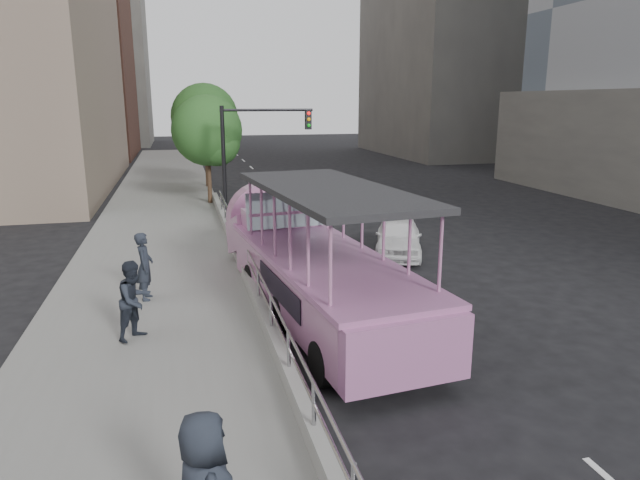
{
  "coord_description": "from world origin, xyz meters",
  "views": [
    {
      "loc": [
        -4.88,
        -13.46,
        5.4
      ],
      "look_at": [
        -1.14,
        1.62,
        1.6
      ],
      "focal_mm": 32.0,
      "sensor_mm": 36.0,
      "label": 1
    }
  ],
  "objects_px": {
    "car": "(398,237)",
    "parking_sign": "(254,230)",
    "pedestrian_near": "(145,266)",
    "traffic_signal": "(250,144)",
    "street_tree_far": "(207,120)",
    "street_tree_near": "(209,133)",
    "pedestrian_mid": "(135,300)",
    "duck_boat": "(309,263)"
  },
  "relations": [
    {
      "from": "pedestrian_mid",
      "to": "traffic_signal",
      "type": "xyz_separation_m",
      "value": [
        4.27,
        13.61,
        2.31
      ]
    },
    {
      "from": "duck_boat",
      "to": "pedestrian_mid",
      "type": "distance_m",
      "value": 4.56
    },
    {
      "from": "car",
      "to": "street_tree_near",
      "type": "xyz_separation_m",
      "value": [
        -5.93,
        10.8,
        3.15
      ]
    },
    {
      "from": "car",
      "to": "duck_boat",
      "type": "bearing_deg",
      "value": -111.53
    },
    {
      "from": "pedestrian_near",
      "to": "parking_sign",
      "type": "height_order",
      "value": "parking_sign"
    },
    {
      "from": "car",
      "to": "street_tree_far",
      "type": "relative_size",
      "value": 0.61
    },
    {
      "from": "duck_boat",
      "to": "street_tree_far",
      "type": "bearing_deg",
      "value": 93.71
    },
    {
      "from": "duck_boat",
      "to": "car",
      "type": "relative_size",
      "value": 2.72
    },
    {
      "from": "pedestrian_near",
      "to": "traffic_signal",
      "type": "bearing_deg",
      "value": -16.15
    },
    {
      "from": "pedestrian_near",
      "to": "traffic_signal",
      "type": "height_order",
      "value": "traffic_signal"
    },
    {
      "from": "traffic_signal",
      "to": "pedestrian_mid",
      "type": "bearing_deg",
      "value": -107.43
    },
    {
      "from": "pedestrian_near",
      "to": "street_tree_far",
      "type": "distance_m",
      "value": 20.84
    },
    {
      "from": "traffic_signal",
      "to": "street_tree_near",
      "type": "xyz_separation_m",
      "value": [
        -1.6,
        3.43,
        0.32
      ]
    },
    {
      "from": "pedestrian_mid",
      "to": "car",
      "type": "bearing_deg",
      "value": -11.44
    },
    {
      "from": "duck_boat",
      "to": "street_tree_near",
      "type": "bearing_deg",
      "value": 95.88
    },
    {
      "from": "parking_sign",
      "to": "street_tree_near",
      "type": "distance_m",
      "value": 13.11
    },
    {
      "from": "pedestrian_near",
      "to": "pedestrian_mid",
      "type": "distance_m",
      "value": 2.62
    },
    {
      "from": "car",
      "to": "pedestrian_mid",
      "type": "xyz_separation_m",
      "value": [
        -8.6,
        -6.23,
        0.52
      ]
    },
    {
      "from": "car",
      "to": "pedestrian_near",
      "type": "bearing_deg",
      "value": -135.42
    },
    {
      "from": "duck_boat",
      "to": "parking_sign",
      "type": "distance_m",
      "value": 2.77
    },
    {
      "from": "pedestrian_near",
      "to": "street_tree_far",
      "type": "xyz_separation_m",
      "value": [
        2.79,
        20.42,
        3.11
      ]
    },
    {
      "from": "parking_sign",
      "to": "street_tree_near",
      "type": "relative_size",
      "value": 0.46
    },
    {
      "from": "parking_sign",
      "to": "traffic_signal",
      "type": "bearing_deg",
      "value": 83.28
    },
    {
      "from": "car",
      "to": "street_tree_near",
      "type": "distance_m",
      "value": 12.72
    },
    {
      "from": "duck_boat",
      "to": "pedestrian_mid",
      "type": "relative_size",
      "value": 6.04
    },
    {
      "from": "car",
      "to": "traffic_signal",
      "type": "bearing_deg",
      "value": 142.01
    },
    {
      "from": "car",
      "to": "parking_sign",
      "type": "bearing_deg",
      "value": -137.13
    },
    {
      "from": "street_tree_far",
      "to": "pedestrian_mid",
      "type": "bearing_deg",
      "value": -97.11
    },
    {
      "from": "pedestrian_mid",
      "to": "street_tree_far",
      "type": "bearing_deg",
      "value": 35.53
    },
    {
      "from": "street_tree_near",
      "to": "street_tree_far",
      "type": "relative_size",
      "value": 0.89
    },
    {
      "from": "traffic_signal",
      "to": "street_tree_far",
      "type": "bearing_deg",
      "value": 98.43
    },
    {
      "from": "traffic_signal",
      "to": "street_tree_far",
      "type": "height_order",
      "value": "street_tree_far"
    },
    {
      "from": "pedestrian_near",
      "to": "traffic_signal",
      "type": "xyz_separation_m",
      "value": [
        4.18,
        10.99,
        2.3
      ]
    },
    {
      "from": "pedestrian_mid",
      "to": "parking_sign",
      "type": "distance_m",
      "value": 5.2
    },
    {
      "from": "parking_sign",
      "to": "street_tree_far",
      "type": "relative_size",
      "value": 0.41
    },
    {
      "from": "pedestrian_mid",
      "to": "street_tree_far",
      "type": "distance_m",
      "value": 23.42
    },
    {
      "from": "pedestrian_mid",
      "to": "duck_boat",
      "type": "bearing_deg",
      "value": -26.79
    },
    {
      "from": "parking_sign",
      "to": "pedestrian_mid",
      "type": "bearing_deg",
      "value": -127.5
    },
    {
      "from": "car",
      "to": "pedestrian_mid",
      "type": "distance_m",
      "value": 10.63
    },
    {
      "from": "duck_boat",
      "to": "pedestrian_near",
      "type": "bearing_deg",
      "value": 166.29
    },
    {
      "from": "parking_sign",
      "to": "street_tree_near",
      "type": "height_order",
      "value": "street_tree_near"
    },
    {
      "from": "pedestrian_mid",
      "to": "street_tree_far",
      "type": "height_order",
      "value": "street_tree_far"
    }
  ]
}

